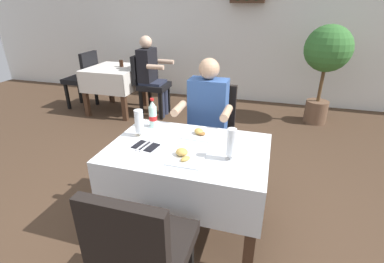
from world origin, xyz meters
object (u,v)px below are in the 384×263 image
object	(u,v)px
main_dining_table	(188,168)
background_dining_table	(115,79)
napkin_cutlery_set	(146,146)
background_chair_right	(149,82)
chair_far_diner_seat	(211,129)
background_chair_left	(83,76)
background_patron	(151,72)
plate_near_camera	(185,157)
seated_diner_far	(207,118)
cola_bottle_primary	(153,115)
plate_far_diner	(199,134)
beer_glass_middle	(139,123)
chair_near_camera_side	(143,250)
beer_glass_left	(231,144)
background_table_tumbler	(121,63)
potted_plant_corner	(327,57)

from	to	relation	value
main_dining_table	background_dining_table	size ratio (longest dim) A/B	1.34
napkin_cutlery_set	background_chair_right	xyz separation A→B (m)	(-1.08, 2.39, -0.20)
chair_far_diner_seat	background_chair_left	bearing A→B (deg)	149.68
napkin_cutlery_set	background_patron	xyz separation A→B (m)	(-1.03, 2.39, -0.04)
plate_near_camera	seated_diner_far	bearing A→B (deg)	93.89
cola_bottle_primary	plate_near_camera	bearing A→B (deg)	-46.12
seated_diner_far	background_chair_left	bearing A→B (deg)	147.65
plate_far_diner	seated_diner_far	bearing A→B (deg)	96.07
main_dining_table	plate_far_diner	distance (m)	0.29
plate_far_diner	beer_glass_middle	distance (m)	0.47
plate_near_camera	background_dining_table	bearing A→B (deg)	129.15
background_patron	napkin_cutlery_set	bearing A→B (deg)	-66.76
main_dining_table	chair_near_camera_side	xyz separation A→B (m)	(-0.00, -0.79, -0.02)
beer_glass_left	background_dining_table	xyz separation A→B (m)	(-2.31, 2.40, -0.31)
beer_glass_middle	background_chair_left	distance (m)	3.14
main_dining_table	background_patron	world-z (taller)	background_patron
plate_far_diner	background_chair_right	size ratio (longest dim) A/B	0.23
background_chair_left	background_chair_right	size ratio (longest dim) A/B	1.00
plate_near_camera	beer_glass_left	size ratio (longest dim) A/B	1.00
seated_diner_far	background_chair_right	bearing A→B (deg)	129.62
chair_far_diner_seat	beer_glass_middle	xyz separation A→B (m)	(-0.42, -0.72, 0.30)
plate_far_diner	background_chair_right	bearing A→B (deg)	123.69
beer_glass_left	background_table_tumbler	size ratio (longest dim) A/B	2.05
background_chair_left	seated_diner_far	bearing A→B (deg)	-32.35
main_dining_table	napkin_cutlery_set	bearing A→B (deg)	-165.06
beer_glass_middle	cola_bottle_primary	size ratio (longest dim) A/B	0.86
chair_near_camera_side	seated_diner_far	size ratio (longest dim) A/B	0.77
beer_glass_left	main_dining_table	bearing A→B (deg)	163.94
napkin_cutlery_set	background_chair_right	bearing A→B (deg)	114.23
background_chair_right	background_table_tumbler	world-z (taller)	background_chair_right
seated_diner_far	plate_near_camera	world-z (taller)	seated_diner_far
seated_diner_far	napkin_cutlery_set	size ratio (longest dim) A/B	6.44
plate_near_camera	background_chair_right	bearing A→B (deg)	119.57
background_dining_table	background_chair_right	world-z (taller)	background_chair_right
main_dining_table	background_chair_right	bearing A→B (deg)	120.78
chair_far_diner_seat	potted_plant_corner	bearing A→B (deg)	57.53
potted_plant_corner	cola_bottle_primary	bearing A→B (deg)	-123.43
seated_diner_far	background_dining_table	world-z (taller)	seated_diner_far
main_dining_table	background_chair_right	world-z (taller)	background_chair_right
plate_near_camera	background_chair_right	xyz separation A→B (m)	(-1.41, 2.48, -0.21)
beer_glass_middle	potted_plant_corner	size ratio (longest dim) A/B	0.15
chair_near_camera_side	background_table_tumbler	world-z (taller)	chair_near_camera_side
beer_glass_left	cola_bottle_primary	bearing A→B (deg)	153.09
napkin_cutlery_set	background_chair_left	bearing A→B (deg)	133.88
main_dining_table	chair_far_diner_seat	bearing A→B (deg)	90.00
background_chair_left	background_dining_table	bearing A→B (deg)	-0.00
chair_near_camera_side	potted_plant_corner	distance (m)	3.75
cola_bottle_primary	background_patron	xyz separation A→B (m)	(-0.94, 2.04, -0.15)
background_chair_left	chair_near_camera_side	bearing A→B (deg)	-50.03
potted_plant_corner	main_dining_table	bearing A→B (deg)	-114.31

